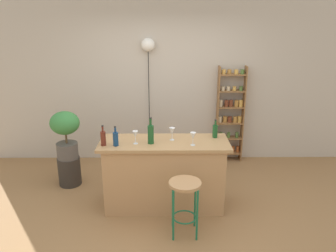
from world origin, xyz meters
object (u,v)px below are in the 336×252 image
at_px(bottle_spirits_clear, 151,134).
at_px(wine_glass_center, 193,136).
at_px(bottle_sauce_amber, 116,138).
at_px(wine_glass_right, 172,131).
at_px(plant_stool, 70,171).
at_px(bottle_soda_blue, 215,131).
at_px(bar_stool, 185,195).
at_px(spice_shelf, 230,114).
at_px(pendant_globe_light, 148,46).
at_px(wine_glass_left, 135,135).
at_px(bottle_wine_red, 103,138).
at_px(potted_plant, 65,131).

relative_size(bottle_spirits_clear, wine_glass_center, 2.04).
distance_m(bottle_sauce_amber, wine_glass_right, 0.71).
xyz_separation_m(plant_stool, bottle_soda_blue, (2.09, -0.46, 0.79)).
relative_size(bottle_sauce_amber, wine_glass_right, 1.51).
relative_size(bar_stool, bottle_spirits_clear, 1.98).
relative_size(spice_shelf, pendant_globe_light, 0.79).
bearing_deg(plant_stool, bottle_soda_blue, -12.52).
height_order(spice_shelf, wine_glass_left, spice_shelf).
height_order(bottle_soda_blue, bottle_wine_red, bottle_wine_red).
bearing_deg(pendant_globe_light, bar_stool, -77.00).
height_order(bottle_wine_red, bottle_spirits_clear, bottle_spirits_clear).
distance_m(potted_plant, wine_glass_left, 1.29).
relative_size(spice_shelf, potted_plant, 2.33).
relative_size(plant_stool, bottle_wine_red, 1.68).
height_order(bar_stool, bottle_wine_red, bottle_wine_red).
bearing_deg(spice_shelf, bottle_spirits_clear, -129.46).
relative_size(bottle_wine_red, wine_glass_center, 1.55).
xyz_separation_m(bottle_soda_blue, wine_glass_center, (-0.31, -0.28, 0.03)).
bearing_deg(bottle_wine_red, bottle_sauce_amber, -5.26).
xyz_separation_m(wine_glass_center, wine_glass_right, (-0.25, 0.18, 0.00)).
bearing_deg(bottle_spirits_clear, wine_glass_left, -178.38).
bearing_deg(potted_plant, bottle_spirits_clear, -28.24).
relative_size(bottle_sauce_amber, pendant_globe_light, 0.12).
bearing_deg(bar_stool, bottle_soda_blue, 60.39).
height_order(bottle_spirits_clear, wine_glass_center, bottle_spirits_clear).
relative_size(spice_shelf, wine_glass_left, 10.10).
bearing_deg(wine_glass_left, bar_stool, -42.13).
bearing_deg(wine_glass_left, bottle_sauce_amber, -163.90).
bearing_deg(bottle_spirits_clear, wine_glass_center, -6.96).
bearing_deg(bottle_sauce_amber, potted_plant, 138.20).
bearing_deg(bottle_soda_blue, wine_glass_right, -170.42).
xyz_separation_m(spice_shelf, wine_glass_left, (-1.47, -1.57, 0.19)).
bearing_deg(bottle_soda_blue, spice_shelf, 71.20).
relative_size(bottle_wine_red, wine_glass_left, 1.55).
bearing_deg(bottle_sauce_amber, bottle_spirits_clear, 9.75).
bearing_deg(bottle_soda_blue, bottle_sauce_amber, -167.06).
xyz_separation_m(bottle_sauce_amber, wine_glass_left, (0.23, 0.07, 0.02)).
bearing_deg(bar_stool, wine_glass_right, 101.47).
bearing_deg(wine_glass_left, wine_glass_right, 15.37).
xyz_separation_m(spice_shelf, potted_plant, (-2.55, -0.88, 0.00)).
height_order(spice_shelf, bottle_wine_red, spice_shelf).
height_order(bar_stool, potted_plant, potted_plant).
distance_m(plant_stool, pendant_globe_light, 2.30).
height_order(potted_plant, bottle_soda_blue, bottle_soda_blue).
distance_m(bottle_sauce_amber, bottle_soda_blue, 1.28).
relative_size(bar_stool, wine_glass_right, 4.04).
distance_m(plant_stool, wine_glass_left, 1.51).
xyz_separation_m(spice_shelf, bottle_spirits_clear, (-1.28, -1.56, 0.20)).
distance_m(spice_shelf, pendant_globe_light, 1.78).
distance_m(spice_shelf, bottle_soda_blue, 1.43).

